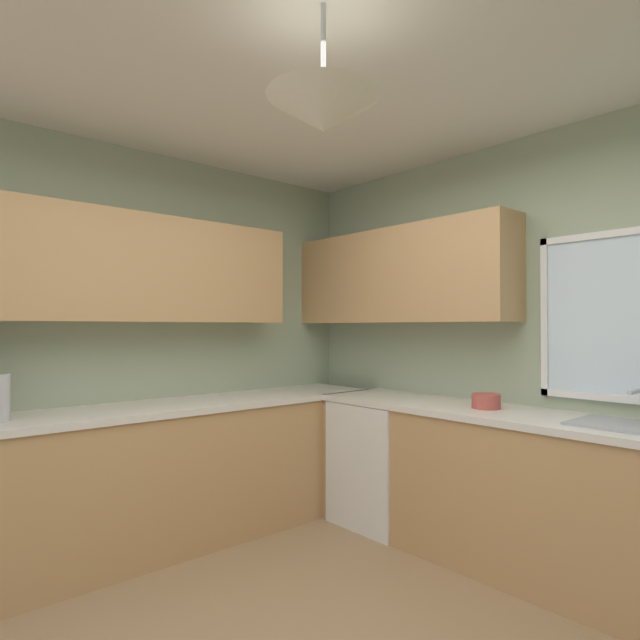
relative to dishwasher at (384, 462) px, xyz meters
The scene contains 6 objects.
room_shell 1.86m from the dishwasher, 56.72° to the right, with size 4.26×3.93×2.71m.
counter_run_left 1.70m from the dishwasher, 112.89° to the right, with size 0.65×3.54×0.91m.
counter_run_back 1.31m from the dishwasher, ahead, with size 3.35×0.65×0.91m.
dishwasher is the anchor object (origin of this frame).
sink_assembly 1.70m from the dishwasher, ahead, with size 0.54×0.40×0.19m.
bowl 0.97m from the dishwasher, ahead, with size 0.17×0.17×0.09m, color #B74C42.
Camera 1 is at (1.49, -1.32, 1.42)m, focal length 29.59 mm.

